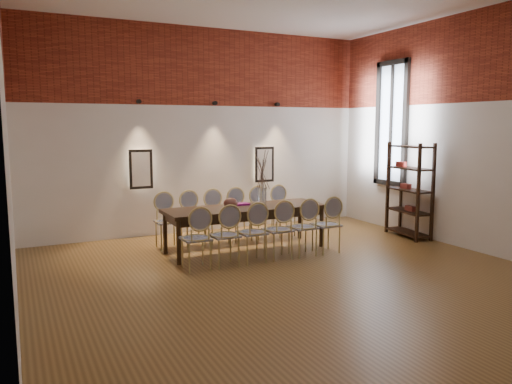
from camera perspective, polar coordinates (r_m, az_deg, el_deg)
name	(u,v)px	position (r m, az deg, el deg)	size (l,w,h in m)	color
floor	(293,277)	(7.15, 4.25, -9.70)	(7.00, 7.00, 0.02)	brown
wall_back	(203,131)	(10.05, -6.03, 6.93)	(7.00, 0.10, 4.00)	silver
wall_left	(1,137)	(5.88, -27.09, 5.66)	(0.10, 7.00, 4.00)	silver
wall_right	(478,132)	(9.16, 24.02, 6.25)	(0.10, 7.00, 4.00)	silver
brick_band_back	(204,67)	(10.04, -5.99, 14.07)	(7.00, 0.02, 1.50)	maroon
brick_band_left	(1,13)	(5.98, -27.15, 17.73)	(0.02, 7.00, 1.50)	maroon
brick_band_right	(479,55)	(9.17, 24.17, 14.08)	(0.02, 7.00, 1.50)	maroon
niche_left	(141,169)	(9.61, -13.06, 2.56)	(0.36, 0.06, 0.66)	#FFEAC6
niche_right	(264,164)	(10.51, 0.89, 3.18)	(0.36, 0.06, 0.66)	#FFEAC6
spot_fixture_left	(139,102)	(9.56, -13.24, 10.03)	(0.08, 0.08, 0.10)	black
spot_fixture_mid	(215,103)	(10.00, -4.72, 10.09)	(0.08, 0.08, 0.10)	black
spot_fixture_right	(277,104)	(10.60, 2.45, 9.97)	(0.08, 0.08, 0.10)	black
window_glass	(392,124)	(10.49, 15.28, 7.55)	(0.02, 0.78, 2.38)	silver
window_frame	(391,124)	(10.48, 15.20, 7.55)	(0.08, 0.90, 2.50)	black
window_mullion	(391,124)	(10.48, 15.20, 7.55)	(0.06, 0.06, 2.40)	black
dining_table	(246,228)	(8.50, -1.19, -4.19)	(2.76, 0.89, 0.75)	black
chair_near_a	(196,238)	(7.40, -6.88, -5.28)	(0.44, 0.44, 0.94)	tan
chair_near_b	(225,235)	(7.56, -3.59, -4.96)	(0.44, 0.44, 0.94)	tan
chair_near_c	(252,232)	(7.75, -0.45, -4.64)	(0.44, 0.44, 0.94)	tan
chair_near_d	(278,230)	(7.95, 2.54, -4.32)	(0.44, 0.44, 0.94)	tan
chair_near_e	(303,227)	(8.18, 5.36, -4.01)	(0.44, 0.44, 0.94)	tan
chair_near_f	(326,225)	(8.43, 8.02, -3.71)	(0.44, 0.44, 0.94)	tan
chair_far_a	(168,221)	(8.75, -10.07, -3.34)	(0.44, 0.44, 0.94)	tan
chair_far_b	(193,219)	(8.89, -7.23, -3.11)	(0.44, 0.44, 0.94)	tan
chair_far_c	(217,217)	(9.04, -4.48, -2.88)	(0.44, 0.44, 0.94)	tan
chair_far_d	(240,215)	(9.22, -1.82, -2.66)	(0.44, 0.44, 0.94)	tan
chair_far_e	(262,213)	(9.42, 0.72, -2.43)	(0.44, 0.44, 0.94)	tan
chair_far_f	(283,211)	(9.64, 3.15, -2.22)	(0.44, 0.44, 0.94)	tan
vase	(262,197)	(8.55, 0.72, -0.55)	(0.14, 0.14, 0.30)	silver
dried_branches	(262,171)	(8.50, 0.73, 2.46)	(0.50, 0.50, 0.70)	brown
bowl	(231,203)	(8.25, -2.91, -1.28)	(0.24, 0.24, 0.18)	brown
book	(241,204)	(8.63, -1.70, -1.38)	(0.26, 0.18, 0.03)	#881476
shelving_rack	(409,190)	(9.89, 17.13, 0.23)	(0.38, 1.00, 1.80)	black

